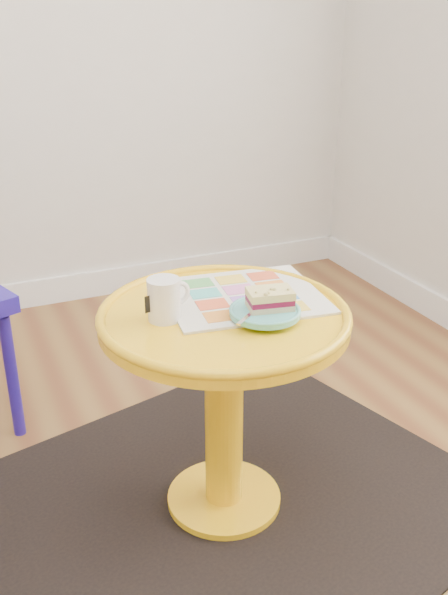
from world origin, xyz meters
name	(u,v)px	position (x,y,z in m)	size (l,w,h in m)	color
rug	(224,501)	(0.71, 0.48, 0.00)	(1.30, 1.10, 0.01)	black
side_table	(224,372)	(0.71, 0.48, 0.40)	(0.59, 0.59, 0.56)	yellow
newspaper	(243,296)	(0.79, 0.54, 0.57)	(0.38, 0.32, 0.01)	silver
mug	(165,298)	(0.58, 0.50, 0.62)	(0.11, 0.08, 0.10)	white
plate	(265,312)	(0.78, 0.41, 0.58)	(0.16, 0.16, 0.02)	#56B7B3
cake_slice	(270,299)	(0.80, 0.41, 0.61)	(0.11, 0.09, 0.05)	#D3BC8C
fork	(254,312)	(0.76, 0.41, 0.59)	(0.12, 0.10, 0.00)	silver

